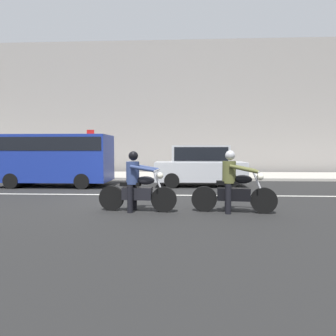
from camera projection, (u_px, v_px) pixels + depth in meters
name	position (u px, v px, depth m)	size (l,w,h in m)	color
ground_plane	(126.00, 199.00, 9.41)	(80.00, 80.00, 0.00)	black
sidewalk_slab	(152.00, 176.00, 17.38)	(40.00, 4.40, 0.14)	#A8A399
building_facade	(156.00, 109.00, 20.50)	(40.00, 1.40, 9.06)	gray
lane_marking_stripe	(132.00, 195.00, 10.31)	(18.00, 0.14, 0.01)	silver
motorcycle_with_rider_olive	(233.00, 187.00, 7.38)	(2.15, 0.71, 1.59)	black
motorcycle_with_rider_denim_blue	(137.00, 187.00, 7.52)	(2.07, 0.70, 1.58)	black
parked_van_cobalt_blue	(55.00, 157.00, 12.72)	(4.83, 1.96, 2.26)	navy
parked_hatchback_silver	(200.00, 165.00, 12.81)	(3.95, 1.76, 1.80)	#B2B5BA
street_sign_post	(91.00, 147.00, 17.04)	(0.44, 0.08, 2.69)	gray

